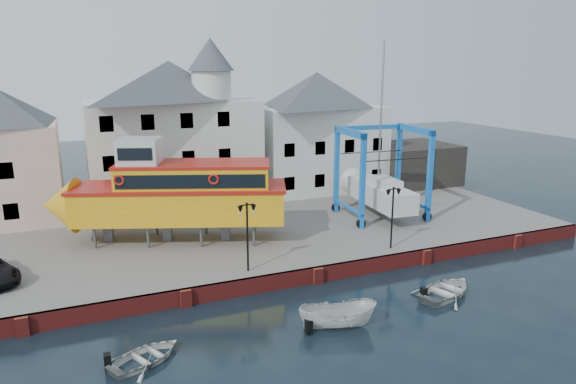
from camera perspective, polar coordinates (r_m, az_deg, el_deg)
name	(u,v)px	position (r m, az deg, el deg)	size (l,w,h in m)	color
ground	(317,283)	(31.66, 3.28, -10.07)	(140.00, 140.00, 0.00)	black
hardstanding	(257,225)	(41.00, -3.46, -3.63)	(44.00, 22.00, 1.00)	#63605D
quay_wall	(317,275)	(31.55, 3.21, -9.17)	(44.00, 0.47, 1.00)	maroon
building_pink	(2,156)	(44.74, -29.18, 3.54)	(8.00, 7.00, 10.30)	beige
building_white_main	(174,131)	(45.36, -12.58, 6.63)	(14.00, 8.30, 14.00)	silver
building_white_right	(316,131)	(50.33, 3.15, 6.78)	(12.00, 8.00, 11.20)	silver
shed_dark	(412,163)	(54.33, 13.58, 3.10)	(8.00, 7.00, 4.00)	black
lamp_post_left	(247,219)	(29.82, -4.56, -3.06)	(1.12, 0.32, 4.20)	black
lamp_post_right	(393,202)	(34.14, 11.58, -1.10)	(1.12, 0.32, 4.20)	black
tour_boat	(166,193)	(35.85, -13.44, -0.16)	(16.74, 9.34, 7.14)	#59595E
travel_lift	(376,186)	(42.20, 9.76, 0.63)	(6.76, 9.24, 13.74)	#1242B1
motorboat_a	(337,327)	(26.87, 5.51, -14.76)	(1.49, 3.97, 1.53)	silver
motorboat_b	(446,295)	(31.44, 17.15, -10.89)	(2.99, 4.19, 0.87)	silver
motorboat_d	(146,361)	(24.95, -15.49, -17.69)	(2.45, 3.43, 0.71)	silver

